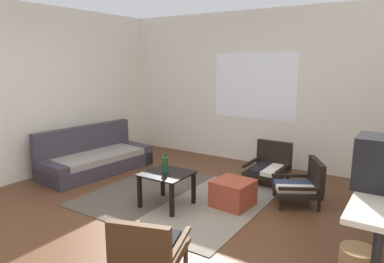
% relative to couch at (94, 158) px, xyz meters
% --- Properties ---
extents(ground_plane, '(7.80, 7.80, 0.00)m').
position_rel_couch_xyz_m(ground_plane, '(2.02, -1.06, -0.22)').
color(ground_plane, '#56331E').
extents(far_wall_with_window, '(5.60, 0.13, 2.70)m').
position_rel_couch_xyz_m(far_wall_with_window, '(2.02, 2.00, 1.13)').
color(far_wall_with_window, silver).
rests_on(far_wall_with_window, ground).
extents(side_wall_left, '(0.12, 6.60, 2.70)m').
position_rel_couch_xyz_m(side_wall_left, '(-0.64, -0.76, 1.13)').
color(side_wall_left, silver).
rests_on(side_wall_left, ground).
extents(area_rug, '(2.25, 2.10, 0.01)m').
position_rel_couch_xyz_m(area_rug, '(1.85, -0.21, -0.22)').
color(area_rug, '#4C4238').
rests_on(area_rug, ground).
extents(couch, '(0.98, 1.91, 0.75)m').
position_rel_couch_xyz_m(couch, '(0.00, 0.00, 0.00)').
color(couch, '#38333D').
rests_on(couch, ground).
extents(coffee_table, '(0.58, 0.56, 0.45)m').
position_rel_couch_xyz_m(coffee_table, '(1.90, -0.50, 0.13)').
color(coffee_table, black).
rests_on(coffee_table, ground).
extents(armchair_by_window, '(0.57, 0.63, 0.60)m').
position_rel_couch_xyz_m(armchair_by_window, '(2.66, 1.11, 0.04)').
color(armchair_by_window, black).
rests_on(armchair_by_window, ground).
extents(armchair_striped_foreground, '(0.72, 0.77, 0.57)m').
position_rel_couch_xyz_m(armchair_striped_foreground, '(2.66, -1.77, 0.03)').
color(armchair_striped_foreground, '#472D19').
rests_on(armchair_striped_foreground, ground).
extents(armchair_corner, '(0.75, 0.75, 0.59)m').
position_rel_couch_xyz_m(armchair_corner, '(3.33, 0.52, 0.05)').
color(armchair_corner, black).
rests_on(armchair_corner, ground).
extents(ottoman_orange, '(0.50, 0.50, 0.34)m').
position_rel_couch_xyz_m(ottoman_orange, '(2.61, -0.04, -0.05)').
color(ottoman_orange, '#993D28').
rests_on(ottoman_orange, ground).
extents(glass_bottle, '(0.07, 0.07, 0.25)m').
position_rel_couch_xyz_m(glass_bottle, '(1.87, -0.48, 0.33)').
color(glass_bottle, '#194723').
rests_on(glass_bottle, coffee_table).
extents(wicker_basket, '(0.31, 0.31, 0.23)m').
position_rel_couch_xyz_m(wicker_basket, '(4.18, -0.75, -0.10)').
color(wicker_basket, '#9E7A4C').
rests_on(wicker_basket, ground).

